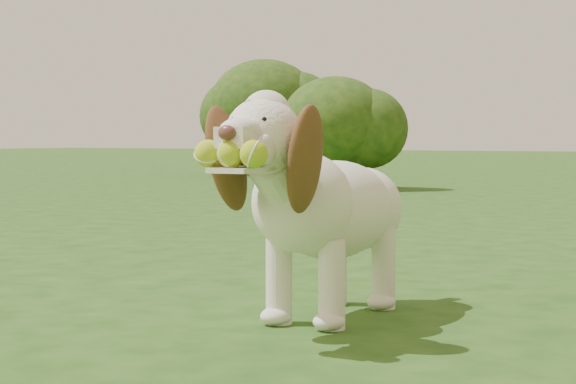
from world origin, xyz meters
The scene contains 4 objects.
ground centered at (0.00, 0.00, 0.00)m, with size 80.00×80.00×0.00m, color #1D4112.
dog centered at (-0.31, 0.39, 0.40)m, with size 0.41×1.15×0.75m.
shrub_a centered at (-4.24, 7.63, 0.79)m, with size 1.29×1.29×1.34m.
shrub_e centered at (-7.25, 10.73, 1.11)m, with size 1.81×1.81×1.88m.
Camera 1 is at (1.27, -2.37, 0.61)m, focal length 60.00 mm.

